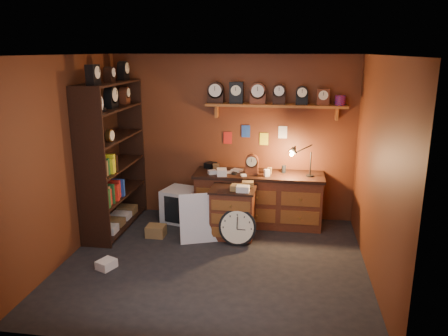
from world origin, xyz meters
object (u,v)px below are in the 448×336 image
at_px(shelving_unit, 110,151).
at_px(workbench, 258,196).
at_px(big_round_clock, 237,227).
at_px(low_cabinet, 233,210).

relative_size(shelving_unit, workbench, 1.25).
relative_size(workbench, big_round_clock, 3.77).
bearing_deg(workbench, low_cabinet, -120.90).
height_order(shelving_unit, workbench, shelving_unit).
relative_size(workbench, low_cabinet, 2.42).
bearing_deg(shelving_unit, low_cabinet, -2.21).
distance_m(low_cabinet, big_round_clock, 0.34).
bearing_deg(workbench, big_round_clock, -105.34).
bearing_deg(low_cabinet, big_round_clock, -68.90).
bearing_deg(workbench, shelving_unit, -167.70).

